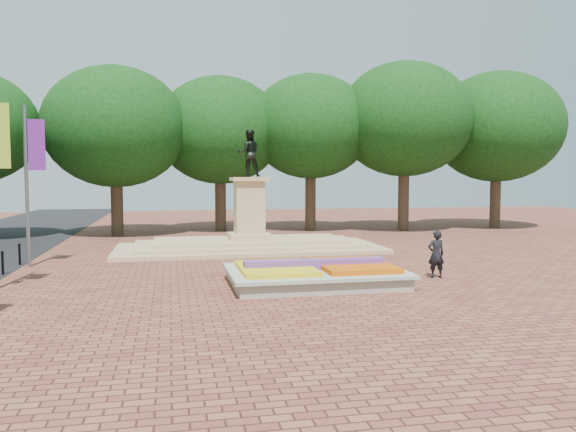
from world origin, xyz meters
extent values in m
plane|color=brown|center=(0.00, 0.00, 0.00)|extent=(90.00, 90.00, 0.00)
cube|color=gray|center=(1.00, -2.00, 0.23)|extent=(6.00, 4.00, 0.45)
cube|color=beige|center=(1.00, -2.00, 0.50)|extent=(6.30, 4.30, 0.12)
cube|color=#D7580B|center=(2.45, -2.00, 0.63)|extent=(2.60, 3.40, 0.22)
cube|color=yellow|center=(-0.45, -2.00, 0.62)|extent=(2.60, 3.40, 0.18)
cube|color=#603694|center=(1.00, -2.00, 0.72)|extent=(5.20, 0.55, 0.38)
cube|color=tan|center=(0.00, 8.00, 0.10)|extent=(14.00, 6.00, 0.20)
cube|color=tan|center=(0.00, 8.00, 0.30)|extent=(12.00, 5.00, 0.20)
cube|color=tan|center=(0.00, 8.00, 0.50)|extent=(10.00, 4.00, 0.20)
cube|color=tan|center=(0.00, 8.00, 0.75)|extent=(2.20, 2.20, 0.30)
cube|color=tan|center=(0.00, 8.00, 2.30)|extent=(1.50, 1.50, 2.80)
cube|color=tan|center=(0.00, 8.00, 3.80)|extent=(1.90, 1.90, 0.20)
imported|color=black|center=(0.00, 8.00, 5.15)|extent=(1.22, 0.95, 2.50)
cylinder|color=#35291D|center=(-8.00, 18.00, 2.00)|extent=(0.80, 0.80, 4.00)
ellipsoid|color=black|center=(-8.00, 18.00, 6.69)|extent=(8.80, 8.80, 7.48)
cylinder|color=#35291D|center=(-1.00, 18.00, 2.00)|extent=(0.80, 0.80, 4.00)
ellipsoid|color=black|center=(-1.00, 18.00, 6.69)|extent=(8.80, 8.80, 7.48)
cylinder|color=#35291D|center=(6.00, 18.00, 2.00)|extent=(0.80, 0.80, 4.00)
ellipsoid|color=black|center=(6.00, 18.00, 6.69)|extent=(8.80, 8.80, 7.48)
cylinder|color=#35291D|center=(13.00, 18.00, 2.00)|extent=(0.80, 0.80, 4.00)
ellipsoid|color=black|center=(13.00, 18.00, 6.69)|extent=(8.80, 8.80, 7.48)
cylinder|color=#35291D|center=(20.00, 18.00, 2.00)|extent=(0.80, 0.80, 4.00)
ellipsoid|color=black|center=(20.00, 18.00, 6.69)|extent=(8.80, 8.80, 7.48)
cylinder|color=slate|center=(-10.20, 4.50, 3.50)|extent=(0.16, 0.16, 7.00)
cube|color=#681F83|center=(-9.75, 4.50, 5.30)|extent=(0.70, 0.04, 2.20)
cylinder|color=black|center=(-10.70, 2.40, 0.45)|extent=(0.10, 0.10, 0.90)
sphere|color=black|center=(-10.70, 2.40, 0.92)|extent=(0.12, 0.12, 0.12)
cylinder|color=black|center=(-10.70, 5.00, 0.45)|extent=(0.10, 0.10, 0.90)
sphere|color=black|center=(-10.70, 5.00, 0.92)|extent=(0.12, 0.12, 0.12)
imported|color=black|center=(5.92, -1.73, 0.93)|extent=(0.68, 0.45, 1.86)
camera|label=1|loc=(-4.15, -21.62, 3.92)|focal=35.00mm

